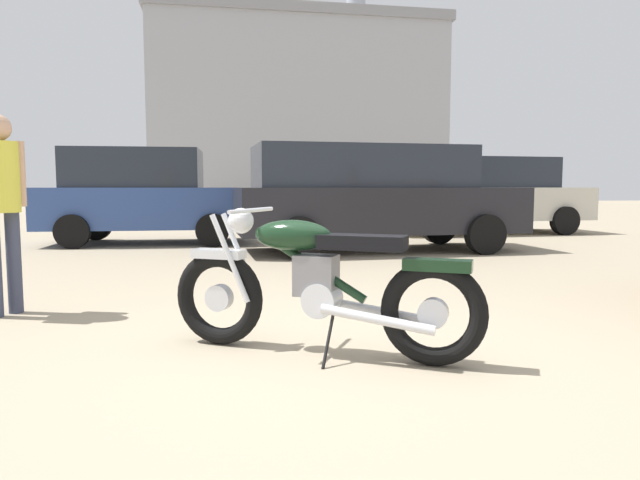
{
  "coord_description": "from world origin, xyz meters",
  "views": [
    {
      "loc": [
        -0.34,
        -3.41,
        1.07
      ],
      "look_at": [
        0.03,
        0.91,
        0.66
      ],
      "focal_mm": 31.89,
      "sensor_mm": 36.0,
      "label": 1
    }
  ],
  "objects_px": {
    "vintage_motorcycle": "(317,284)",
    "silver_sedan_mid": "(480,193)",
    "bystander": "(0,193)",
    "red_hatchback_near": "(372,195)",
    "pale_sedan_back": "(145,195)"
  },
  "relations": [
    {
      "from": "vintage_motorcycle",
      "to": "red_hatchback_near",
      "type": "xyz_separation_m",
      "value": [
        1.39,
        5.84,
        0.49
      ]
    },
    {
      "from": "red_hatchback_near",
      "to": "bystander",
      "type": "bearing_deg",
      "value": -138.67
    },
    {
      "from": "silver_sedan_mid",
      "to": "red_hatchback_near",
      "type": "bearing_deg",
      "value": -140.65
    },
    {
      "from": "bystander",
      "to": "red_hatchback_near",
      "type": "relative_size",
      "value": 0.34
    },
    {
      "from": "silver_sedan_mid",
      "to": "red_hatchback_near",
      "type": "relative_size",
      "value": 1.0
    },
    {
      "from": "bystander",
      "to": "pale_sedan_back",
      "type": "height_order",
      "value": "pale_sedan_back"
    },
    {
      "from": "bystander",
      "to": "pale_sedan_back",
      "type": "relative_size",
      "value": 0.42
    },
    {
      "from": "silver_sedan_mid",
      "to": "red_hatchback_near",
      "type": "height_order",
      "value": "same"
    },
    {
      "from": "pale_sedan_back",
      "to": "red_hatchback_near",
      "type": "bearing_deg",
      "value": -24.92
    },
    {
      "from": "vintage_motorcycle",
      "to": "silver_sedan_mid",
      "type": "relative_size",
      "value": 0.4
    },
    {
      "from": "vintage_motorcycle",
      "to": "silver_sedan_mid",
      "type": "height_order",
      "value": "silver_sedan_mid"
    },
    {
      "from": "vintage_motorcycle",
      "to": "bystander",
      "type": "xyz_separation_m",
      "value": [
        -2.51,
        1.33,
        0.57
      ]
    },
    {
      "from": "vintage_motorcycle",
      "to": "bystander",
      "type": "height_order",
      "value": "bystander"
    },
    {
      "from": "vintage_motorcycle",
      "to": "pale_sedan_back",
      "type": "height_order",
      "value": "pale_sedan_back"
    },
    {
      "from": "pale_sedan_back",
      "to": "silver_sedan_mid",
      "type": "xyz_separation_m",
      "value": [
        7.21,
        1.79,
        0.02
      ]
    }
  ]
}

